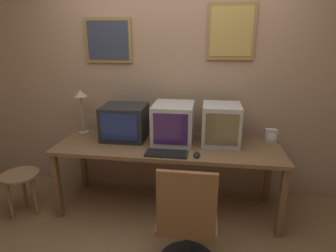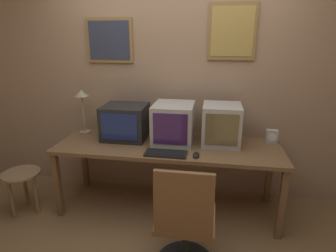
# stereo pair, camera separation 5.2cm
# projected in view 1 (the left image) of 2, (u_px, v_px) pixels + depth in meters

# --- Properties ---
(wall_back) EXTENTS (8.00, 0.08, 2.60)m
(wall_back) POSITION_uv_depth(u_px,v_px,m) (174.00, 79.00, 3.05)
(wall_back) COLOR tan
(wall_back) RESTS_ON ground_plane
(desk) EXTENTS (2.22, 0.70, 0.72)m
(desk) POSITION_uv_depth(u_px,v_px,m) (168.00, 151.00, 2.81)
(desk) COLOR brown
(desk) RESTS_ON ground_plane
(monitor_left) EXTENTS (0.45, 0.40, 0.35)m
(monitor_left) POSITION_uv_depth(u_px,v_px,m) (125.00, 122.00, 2.93)
(monitor_left) COLOR black
(monitor_left) RESTS_ON desk
(monitor_center) EXTENTS (0.40, 0.45, 0.39)m
(monitor_center) POSITION_uv_depth(u_px,v_px,m) (173.00, 123.00, 2.83)
(monitor_center) COLOR #B7B2A8
(monitor_center) RESTS_ON desk
(monitor_right) EXTENTS (0.37, 0.40, 0.40)m
(monitor_right) POSITION_uv_depth(u_px,v_px,m) (221.00, 124.00, 2.79)
(monitor_right) COLOR #B7B2A8
(monitor_right) RESTS_ON desk
(keyboard_main) EXTENTS (0.38, 0.16, 0.03)m
(keyboard_main) POSITION_uv_depth(u_px,v_px,m) (166.00, 153.00, 2.56)
(keyboard_main) COLOR black
(keyboard_main) RESTS_ON desk
(mouse_near_keyboard) EXTENTS (0.06, 0.12, 0.03)m
(mouse_near_keyboard) POSITION_uv_depth(u_px,v_px,m) (197.00, 155.00, 2.53)
(mouse_near_keyboard) COLOR black
(mouse_near_keyboard) RESTS_ON desk
(desk_clock) EXTENTS (0.11, 0.07, 0.14)m
(desk_clock) POSITION_uv_depth(u_px,v_px,m) (271.00, 136.00, 2.84)
(desk_clock) COLOR #B7B2AD
(desk_clock) RESTS_ON desk
(desk_lamp) EXTENTS (0.15, 0.15, 0.49)m
(desk_lamp) POSITION_uv_depth(u_px,v_px,m) (81.00, 100.00, 3.01)
(desk_lamp) COLOR tan
(desk_lamp) RESTS_ON desk
(office_chair) EXTENTS (0.46, 0.46, 0.92)m
(office_chair) POSITION_uv_depth(u_px,v_px,m) (187.00, 227.00, 2.09)
(office_chair) COLOR black
(office_chair) RESTS_ON ground_plane
(side_stool) EXTENTS (0.37, 0.37, 0.45)m
(side_stool) POSITION_uv_depth(u_px,v_px,m) (21.00, 183.00, 2.81)
(side_stool) COLOR #8E6B47
(side_stool) RESTS_ON ground_plane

